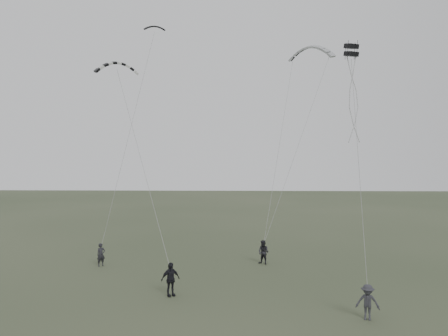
{
  "coord_description": "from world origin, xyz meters",
  "views": [
    {
      "loc": [
        2.0,
        -24.13,
        8.21
      ],
      "look_at": [
        1.21,
        5.37,
        7.18
      ],
      "focal_mm": 35.0,
      "sensor_mm": 36.0,
      "label": 1
    }
  ],
  "objects_px": {
    "flyer_left": "(101,255)",
    "flyer_right": "(263,252)",
    "kite_box": "(351,50)",
    "kite_pale_large": "(311,47)",
    "flyer_center": "(170,279)",
    "kite_dark_small": "(155,26)",
    "flyer_far": "(368,302)",
    "kite_striped": "(117,63)"
  },
  "relations": [
    {
      "from": "flyer_left",
      "to": "flyer_right",
      "type": "xyz_separation_m",
      "value": [
        11.8,
        0.84,
        0.05
      ]
    },
    {
      "from": "flyer_right",
      "to": "kite_box",
      "type": "bearing_deg",
      "value": -19.13
    },
    {
      "from": "flyer_right",
      "to": "kite_pale_large",
      "type": "relative_size",
      "value": 0.45
    },
    {
      "from": "flyer_left",
      "to": "flyer_center",
      "type": "bearing_deg",
      "value": -86.57
    },
    {
      "from": "flyer_center",
      "to": "kite_dark_small",
      "type": "relative_size",
      "value": 1.16
    },
    {
      "from": "flyer_center",
      "to": "flyer_far",
      "type": "xyz_separation_m",
      "value": [
        10.21,
        -3.29,
        -0.09
      ]
    },
    {
      "from": "kite_pale_large",
      "to": "flyer_far",
      "type": "bearing_deg",
      "value": -64.28
    },
    {
      "from": "flyer_right",
      "to": "kite_pale_large",
      "type": "height_order",
      "value": "kite_pale_large"
    },
    {
      "from": "flyer_left",
      "to": "flyer_center",
      "type": "distance_m",
      "value": 8.83
    },
    {
      "from": "flyer_right",
      "to": "flyer_left",
      "type": "bearing_deg",
      "value": -141.28
    },
    {
      "from": "kite_box",
      "to": "flyer_far",
      "type": "bearing_deg",
      "value": -117.6
    },
    {
      "from": "flyer_far",
      "to": "kite_box",
      "type": "bearing_deg",
      "value": 104.23
    },
    {
      "from": "flyer_left",
      "to": "kite_pale_large",
      "type": "bearing_deg",
      "value": -17.87
    },
    {
      "from": "kite_pale_large",
      "to": "flyer_right",
      "type": "bearing_deg",
      "value": -102.46
    },
    {
      "from": "kite_pale_large",
      "to": "flyer_center",
      "type": "bearing_deg",
      "value": -102.84
    },
    {
      "from": "flyer_center",
      "to": "kite_box",
      "type": "relative_size",
      "value": 2.76
    },
    {
      "from": "flyer_right",
      "to": "kite_dark_small",
      "type": "relative_size",
      "value": 1.06
    },
    {
      "from": "flyer_center",
      "to": "flyer_far",
      "type": "bearing_deg",
      "value": -51.73
    },
    {
      "from": "flyer_far",
      "to": "kite_pale_large",
      "type": "distance_m",
      "value": 22.95
    },
    {
      "from": "flyer_left",
      "to": "kite_dark_small",
      "type": "height_order",
      "value": "kite_dark_small"
    },
    {
      "from": "kite_pale_large",
      "to": "kite_striped",
      "type": "distance_m",
      "value": 16.77
    },
    {
      "from": "flyer_right",
      "to": "kite_box",
      "type": "relative_size",
      "value": 2.51
    },
    {
      "from": "flyer_left",
      "to": "flyer_right",
      "type": "bearing_deg",
      "value": -35.48
    },
    {
      "from": "flyer_far",
      "to": "kite_dark_small",
      "type": "distance_m",
      "value": 25.4
    },
    {
      "from": "flyer_left",
      "to": "kite_box",
      "type": "height_order",
      "value": "kite_box"
    },
    {
      "from": "flyer_left",
      "to": "kite_striped",
      "type": "height_order",
      "value": "kite_striped"
    },
    {
      "from": "flyer_center",
      "to": "kite_box",
      "type": "bearing_deg",
      "value": -28.49
    },
    {
      "from": "flyer_far",
      "to": "kite_dark_small",
      "type": "bearing_deg",
      "value": 150.85
    },
    {
      "from": "flyer_right",
      "to": "kite_box",
      "type": "xyz_separation_m",
      "value": [
        4.62,
        -6.31,
        13.26
      ]
    },
    {
      "from": "kite_pale_large",
      "to": "flyer_left",
      "type": "bearing_deg",
      "value": -133.05
    },
    {
      "from": "kite_striped",
      "to": "flyer_center",
      "type": "bearing_deg",
      "value": -68.13
    },
    {
      "from": "flyer_far",
      "to": "kite_pale_large",
      "type": "xyz_separation_m",
      "value": [
        -0.12,
        16.15,
        16.31
      ]
    },
    {
      "from": "flyer_right",
      "to": "kite_dark_small",
      "type": "distance_m",
      "value": 19.48
    },
    {
      "from": "kite_dark_small",
      "to": "flyer_center",
      "type": "bearing_deg",
      "value": -87.08
    },
    {
      "from": "kite_box",
      "to": "flyer_right",
      "type": "bearing_deg",
      "value": 101.2
    },
    {
      "from": "flyer_far",
      "to": "kite_pale_large",
      "type": "relative_size",
      "value": 0.45
    },
    {
      "from": "kite_striped",
      "to": "kite_box",
      "type": "distance_m",
      "value": 15.14
    },
    {
      "from": "flyer_left",
      "to": "kite_striped",
      "type": "xyz_separation_m",
      "value": [
        1.75,
        -1.75,
        13.42
      ]
    },
    {
      "from": "flyer_left",
      "to": "flyer_center",
      "type": "xyz_separation_m",
      "value": [
        6.02,
        -6.46,
        0.14
      ]
    },
    {
      "from": "flyer_far",
      "to": "kite_dark_small",
      "type": "xyz_separation_m",
      "value": [
        -12.91,
        13.36,
        17.32
      ]
    },
    {
      "from": "kite_dark_small",
      "to": "kite_pale_large",
      "type": "relative_size",
      "value": 0.43
    },
    {
      "from": "flyer_center",
      "to": "kite_box",
      "type": "distance_m",
      "value": 16.82
    }
  ]
}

